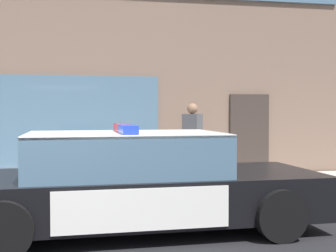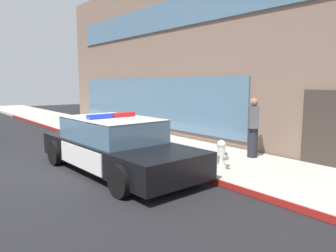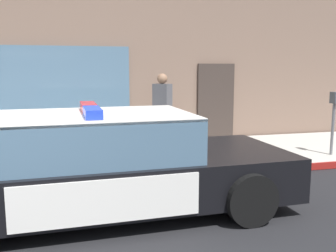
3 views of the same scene
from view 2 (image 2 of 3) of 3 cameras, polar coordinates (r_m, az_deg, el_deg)
name	(u,v)px [view 2 (image 2 of 3)]	position (r m, az deg, el deg)	size (l,w,h in m)	color
ground	(54,166)	(9.37, -19.79, -6.78)	(48.00, 48.00, 0.00)	black
sidewalk	(162,146)	(11.12, -1.05, -3.66)	(48.00, 3.02, 0.15)	#B2ADA3
curb_red_paint	(125,152)	(10.28, -7.80, -4.68)	(28.80, 0.04, 0.14)	maroon
storefront_building	(260,59)	(16.62, 16.14, 11.47)	(19.14, 10.69, 6.87)	#7A6051
police_cruiser	(115,145)	(8.32, -9.45, -3.41)	(5.16, 2.25, 1.49)	black
fire_hydrant	(221,155)	(8.01, 9.56, -5.16)	(0.34, 0.39, 0.73)	silver
pedestrian_on_sidewalk	(253,127)	(9.37, 15.05, -0.26)	(0.47, 0.47, 1.71)	#23232D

